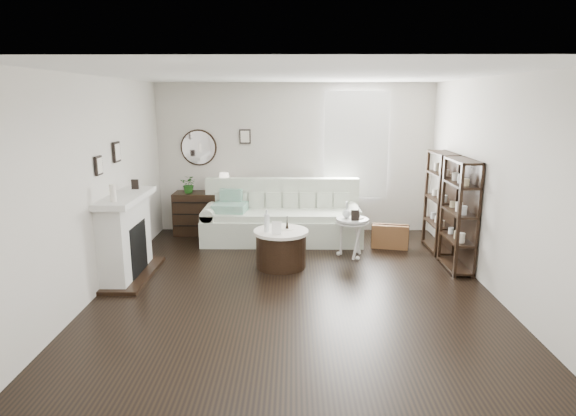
{
  "coord_description": "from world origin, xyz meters",
  "views": [
    {
      "loc": [
        -0.03,
        -6.01,
        2.42
      ],
      "look_at": [
        -0.1,
        0.8,
        0.87
      ],
      "focal_mm": 30.0,
      "sensor_mm": 36.0,
      "label": 1
    }
  ],
  "objects_px": {
    "dresser": "(207,213)",
    "drum_table": "(281,248)",
    "pedestal_table": "(352,222)",
    "sofa": "(282,221)"
  },
  "relations": [
    {
      "from": "dresser",
      "to": "pedestal_table",
      "type": "height_order",
      "value": "dresser"
    },
    {
      "from": "sofa",
      "to": "drum_table",
      "type": "bearing_deg",
      "value": -89.27
    },
    {
      "from": "dresser",
      "to": "drum_table",
      "type": "distance_m",
      "value": 2.25
    },
    {
      "from": "pedestal_table",
      "to": "sofa",
      "type": "bearing_deg",
      "value": 141.18
    },
    {
      "from": "pedestal_table",
      "to": "drum_table",
      "type": "bearing_deg",
      "value": -156.28
    },
    {
      "from": "dresser",
      "to": "pedestal_table",
      "type": "bearing_deg",
      "value": -27.22
    },
    {
      "from": "sofa",
      "to": "dresser",
      "type": "relative_size",
      "value": 2.35
    },
    {
      "from": "dresser",
      "to": "pedestal_table",
      "type": "distance_m",
      "value": 2.8
    },
    {
      "from": "dresser",
      "to": "drum_table",
      "type": "relative_size",
      "value": 1.44
    },
    {
      "from": "sofa",
      "to": "drum_table",
      "type": "distance_m",
      "value": 1.37
    }
  ]
}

